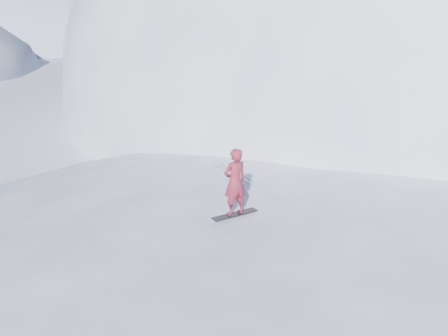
% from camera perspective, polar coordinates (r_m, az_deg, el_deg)
% --- Properties ---
extents(ground, '(400.00, 400.00, 0.00)m').
position_cam_1_polar(ground, '(14.63, 18.59, -16.95)').
color(ground, white).
rests_on(ground, ground).
extents(near_ridge, '(36.00, 28.00, 4.80)m').
position_cam_1_polar(near_ridge, '(17.18, 15.43, -10.90)').
color(near_ridge, white).
rests_on(near_ridge, ground).
extents(summit_peak, '(60.00, 56.00, 56.00)m').
position_cam_1_polar(summit_peak, '(46.84, 21.94, 7.21)').
color(summit_peak, white).
rests_on(summit_peak, ground).
extents(peak_shoulder, '(28.00, 24.00, 18.00)m').
position_cam_1_polar(peak_shoulder, '(35.19, 12.85, 4.65)').
color(peak_shoulder, white).
rests_on(peak_shoulder, ground).
extents(wind_bumps, '(16.00, 14.40, 1.00)m').
position_cam_1_polar(wind_bumps, '(15.80, 12.32, -13.44)').
color(wind_bumps, white).
rests_on(wind_bumps, ground).
extents(snowboard, '(1.47, 0.60, 0.02)m').
position_cam_1_polar(snowboard, '(14.45, 1.23, -5.30)').
color(snowboard, black).
rests_on(snowboard, near_ridge).
extents(snowboarder, '(0.81, 0.63, 1.97)m').
position_cam_1_polar(snowboarder, '(14.08, 1.26, -1.60)').
color(snowboarder, maroon).
rests_on(snowboarder, snowboard).
extents(board_tracks, '(1.94, 5.90, 0.04)m').
position_cam_1_polar(board_tracks, '(16.43, 3.50, -2.27)').
color(board_tracks, silver).
rests_on(board_tracks, ground).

